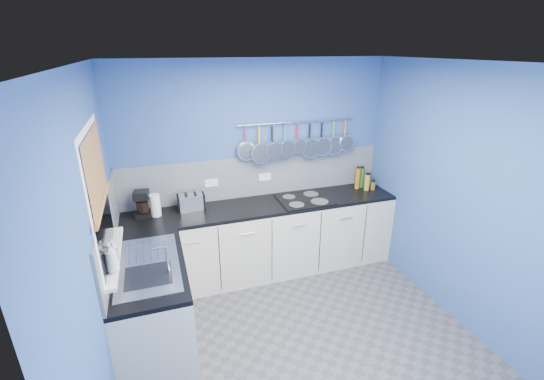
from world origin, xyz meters
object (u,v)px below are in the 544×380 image
soap_bottle_b (114,250)px  coffee_maker (142,204)px  soap_bottle_a (111,258)px  paper_towel (155,205)px  canister (199,203)px  hob (304,199)px  toaster (191,202)px

soap_bottle_b → coffee_maker: soap_bottle_b is taller
soap_bottle_b → soap_bottle_a: bearing=-90.0°
soap_bottle_b → paper_towel: soap_bottle_b is taller
canister → soap_bottle_a: bearing=-121.8°
soap_bottle_b → canister: size_ratio=1.34×
coffee_maker → hob: bearing=3.8°
paper_towel → coffee_maker: 0.13m
coffee_maker → canister: (0.60, 0.04, -0.08)m
soap_bottle_b → paper_towel: (0.33, 1.06, -0.11)m
soap_bottle_b → toaster: soap_bottle_b is taller
hob → soap_bottle_a: bearing=-150.8°
soap_bottle_a → toaster: soap_bottle_a is taller
toaster → soap_bottle_b: bearing=-129.2°
toaster → hob: (1.30, -0.15, -0.08)m
soap_bottle_b → toaster: 1.33m
coffee_maker → paper_towel: bearing=-0.9°
coffee_maker → canister: coffee_maker is taller
toaster → hob: toaster is taller
soap_bottle_b → coffee_maker: (0.20, 1.08, -0.09)m
canister → hob: 1.23m
soap_bottle_a → coffee_maker: soap_bottle_a is taller
canister → coffee_maker: bearing=-176.6°
paper_towel → soap_bottle_b: bearing=-107.5°
paper_towel → toaster: size_ratio=0.87×
soap_bottle_b → toaster: size_ratio=0.62×
toaster → hob: 1.32m
soap_bottle_a → paper_towel: soap_bottle_a is taller
soap_bottle_a → paper_towel: (0.33, 1.24, -0.15)m
coffee_maker → toaster: (0.51, 0.02, -0.05)m
toaster → paper_towel: bearing=-179.5°
paper_towel → coffee_maker: (-0.13, 0.02, 0.02)m
soap_bottle_a → canister: soap_bottle_a is taller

